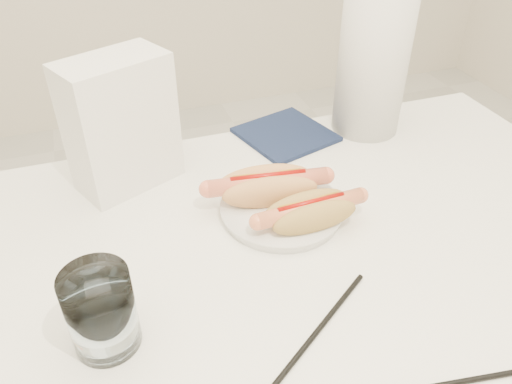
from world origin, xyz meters
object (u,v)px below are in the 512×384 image
object	(u,v)px
water_glass	(101,311)
paper_towel_roll	(374,57)
table	(287,298)
plate	(281,210)
napkin_box	(121,124)
hotdog_right	(310,212)
hotdog_left	(268,186)

from	to	relation	value
water_glass	paper_towel_roll	size ratio (longest dim) A/B	0.37
table	plate	distance (m)	0.14
plate	paper_towel_roll	xyz separation A→B (m)	(0.27, 0.21, 0.14)
table	paper_towel_roll	distance (m)	0.49
water_glass	napkin_box	size ratio (longest dim) A/B	0.49
plate	table	bearing A→B (deg)	-106.63
table	plate	bearing A→B (deg)	73.37
water_glass	table	bearing A→B (deg)	9.45
table	napkin_box	bearing A→B (deg)	121.46
hotdog_right	paper_towel_roll	distance (m)	0.37
hotdog_right	napkin_box	xyz separation A→B (m)	(-0.24, 0.23, 0.07)
hotdog_left	water_glass	size ratio (longest dim) A/B	1.77
hotdog_right	napkin_box	bearing A→B (deg)	133.52
plate	napkin_box	size ratio (longest dim) A/B	0.84
plate	hotdog_left	bearing A→B (deg)	117.07
plate	hotdog_left	world-z (taller)	hotdog_left
hotdog_left	hotdog_right	world-z (taller)	hotdog_left
water_glass	paper_towel_roll	xyz separation A→B (m)	(0.55, 0.37, 0.09)
hotdog_right	water_glass	distance (m)	0.33
hotdog_left	paper_towel_roll	xyz separation A→B (m)	(0.28, 0.18, 0.11)
hotdog_left	water_glass	bearing A→B (deg)	-137.78
plate	hotdog_right	bearing A→B (deg)	-64.83
table	plate	size ratio (longest dim) A/B	6.38
hotdog_left	napkin_box	distance (m)	0.26
plate	napkin_box	bearing A→B (deg)	140.73
table	hotdog_right	xyz separation A→B (m)	(0.06, 0.07, 0.10)
napkin_box	paper_towel_roll	world-z (taller)	paper_towel_roll
plate	napkin_box	distance (m)	0.30
napkin_box	water_glass	bearing A→B (deg)	-126.36
table	hotdog_left	size ratio (longest dim) A/B	6.20
table	plate	xyz separation A→B (m)	(0.04, 0.12, 0.07)
hotdog_left	hotdog_right	bearing A→B (deg)	-56.24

